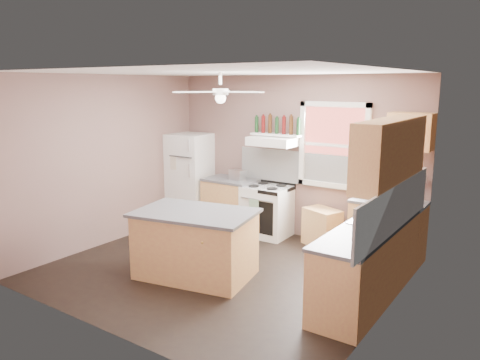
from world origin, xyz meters
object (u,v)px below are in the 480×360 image
Objects in this scene: refrigerator at (190,178)px; stove at (267,211)px; island at (196,245)px; cart at (322,228)px; toaster at (237,175)px.

stove is (1.66, 0.06, -0.40)m from refrigerator.
cart is at bearing 55.52° from island.
stove is at bearing -155.55° from cart.
toaster is (1.05, 0.05, 0.16)m from refrigerator.
cart is at bearing -3.40° from refrigerator.
cart is (0.99, 0.06, -0.15)m from stove.
stove is at bearing 81.56° from island.
cart is at bearing 14.26° from toaster.
refrigerator is 2.92× the size of cart.
stove is at bearing 13.21° from toaster.
island is at bearing -58.93° from toaster.
stove is at bearing -3.80° from refrigerator.
stove is 2.03m from island.
refrigerator is 1.07m from toaster.
toaster is 2.20m from island.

